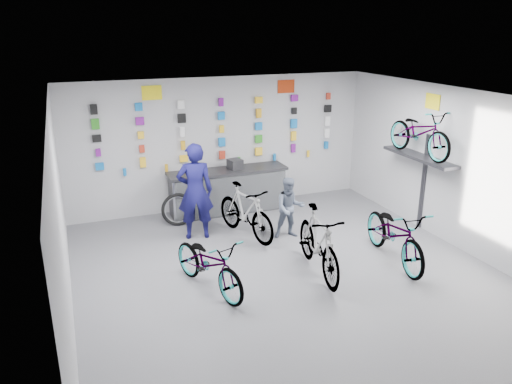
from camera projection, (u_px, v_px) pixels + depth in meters
name	position (u px, v px, depth m)	size (l,w,h in m)	color
floor	(295.00, 282.00, 8.34)	(8.00, 8.00, 0.00)	#55555A
ceiling	(300.00, 101.00, 7.38)	(8.00, 8.00, 0.00)	white
wall_back	(221.00, 143.00, 11.39)	(7.00, 7.00, 0.00)	#B8B8BB
wall_front	(499.00, 338.00, 4.33)	(7.00, 7.00, 0.00)	#B8B8BB
wall_left	(61.00, 228.00, 6.65)	(8.00, 8.00, 0.00)	#B8B8BB
wall_right	(471.00, 174.00, 9.07)	(8.00, 8.00, 0.00)	#B8B8BB
counter	(228.00, 191.00, 11.31)	(2.70, 0.66, 1.00)	black
merch_wall	(222.00, 131.00, 11.23)	(5.58, 0.08, 1.55)	blue
wall_bracket	(420.00, 161.00, 10.08)	(0.39, 1.90, 2.00)	#333338
sign_left	(152.00, 93.00, 10.47)	(0.42, 0.02, 0.30)	yellow
sign_right	(286.00, 86.00, 11.54)	(0.42, 0.02, 0.30)	#B5320F
sign_side	(433.00, 102.00, 9.75)	(0.02, 0.40, 0.30)	yellow
bike_left	(209.00, 263.00, 7.94)	(0.63, 1.81, 0.95)	gray
bike_center	(318.00, 242.00, 8.45)	(0.54, 1.92, 1.15)	gray
bike_right	(395.00, 234.00, 8.90)	(0.71, 2.04, 1.07)	gray
bike_service	(246.00, 211.00, 9.96)	(0.51, 1.80, 1.08)	gray
bike_wall	(420.00, 132.00, 9.87)	(0.63, 1.80, 0.95)	gray
clerk	(195.00, 191.00, 9.78)	(0.71, 0.47, 1.95)	#0F0E43
customer	(290.00, 208.00, 9.90)	(0.60, 0.47, 1.24)	#515B6E
spare_wheel	(178.00, 210.00, 10.60)	(0.72, 0.24, 0.71)	black
register	(235.00, 164.00, 11.18)	(0.28, 0.30, 0.22)	black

